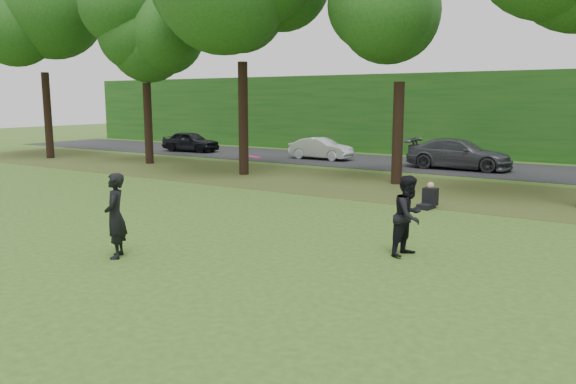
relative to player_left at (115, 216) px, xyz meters
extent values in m
plane|color=#334E18|center=(3.98, -0.36, -0.93)|extent=(120.00, 120.00, 0.00)
cube|color=#463D19|center=(3.98, 12.64, -0.93)|extent=(60.00, 7.00, 0.01)
cube|color=black|center=(3.98, 20.64, -0.92)|extent=(70.00, 7.00, 0.02)
cube|color=#194F16|center=(3.98, 26.64, 1.57)|extent=(70.00, 3.00, 5.00)
imported|color=black|center=(0.00, 0.00, 0.00)|extent=(0.78, 0.81, 1.86)
imported|color=black|center=(5.28, 3.64, -0.04)|extent=(0.82, 0.97, 1.79)
imported|color=black|center=(-15.86, 19.53, -0.25)|extent=(4.02, 1.96, 1.32)
imported|color=silver|center=(-6.28, 20.04, -0.30)|extent=(3.75, 1.35, 1.23)
imported|color=#3C3D43|center=(1.68, 19.81, -0.17)|extent=(5.12, 2.16, 1.47)
cylinder|color=#F61471|center=(2.45, 1.80, 1.26)|extent=(0.27, 0.28, 0.10)
cube|color=black|center=(3.81, 9.03, -0.85)|extent=(0.47, 0.61, 0.16)
cube|color=black|center=(3.84, 9.31, -0.57)|extent=(0.46, 0.39, 0.56)
sphere|color=tan|center=(3.84, 9.31, -0.21)|extent=(0.22, 0.22, 0.22)
cylinder|color=black|center=(-20.02, 12.04, 1.55)|extent=(0.44, 0.44, 4.96)
sphere|color=#194F16|center=(-20.02, 12.04, 7.33)|extent=(7.00, 7.00, 7.00)
cylinder|color=black|center=(-13.02, 13.24, 1.21)|extent=(0.44, 0.44, 4.28)
sphere|color=#194F16|center=(-13.02, 13.24, 6.21)|extent=(6.00, 6.00, 6.00)
cylinder|color=black|center=(-6.02, 12.44, 1.61)|extent=(0.44, 0.44, 5.08)
cylinder|color=black|center=(0.98, 13.54, 1.13)|extent=(0.44, 0.44, 4.12)
sphere|color=#194F16|center=(0.98, 13.54, 5.93)|extent=(5.80, 5.80, 5.80)
camera|label=1|loc=(9.63, -7.95, 2.50)|focal=35.00mm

